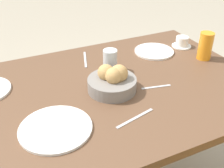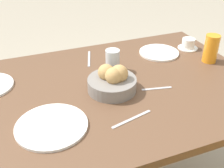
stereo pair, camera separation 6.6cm
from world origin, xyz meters
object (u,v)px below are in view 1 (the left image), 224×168
object	(u,v)px
fork_silver	(85,59)
plate_near_left	(154,51)
bread_basket	(112,81)
plate_far_center	(56,128)
water_tumbler	(110,61)
juice_glass	(205,46)
spoon_coffee	(156,87)
coffee_cup	(182,42)
knife_silver	(135,118)

from	to	relation	value
fork_silver	plate_near_left	bearing A→B (deg)	168.57
bread_basket	plate_near_left	bearing A→B (deg)	-146.17
plate_far_center	water_tumbler	xyz separation A→B (m)	(-0.35, -0.31, 0.05)
juice_glass	spoon_coffee	xyz separation A→B (m)	(0.37, 0.13, -0.07)
bread_basket	coffee_cup	world-z (taller)	bread_basket
water_tumbler	juice_glass	bearing A→B (deg)	169.96
plate_near_left	spoon_coffee	bearing A→B (deg)	58.92
fork_silver	spoon_coffee	bearing A→B (deg)	115.83
juice_glass	spoon_coffee	size ratio (longest dim) A/B	1.06
plate_far_center	fork_silver	distance (m)	0.55
plate_far_center	fork_silver	world-z (taller)	plate_far_center
plate_far_center	water_tumbler	world-z (taller)	water_tumbler
plate_far_center	knife_silver	size ratio (longest dim) A/B	1.48
plate_far_center	juice_glass	xyz separation A→B (m)	(-0.84, -0.22, 0.06)
spoon_coffee	plate_near_left	bearing A→B (deg)	-121.08
plate_near_left	water_tumbler	bearing A→B (deg)	15.90
water_tumbler	coffee_cup	xyz separation A→B (m)	(-0.48, -0.08, -0.03)
knife_silver	fork_silver	bearing A→B (deg)	-90.41
plate_far_center	knife_silver	xyz separation A→B (m)	(-0.28, 0.07, -0.00)
plate_near_left	coffee_cup	distance (m)	0.18
bread_basket	water_tumbler	world-z (taller)	bread_basket
water_tumbler	knife_silver	world-z (taller)	water_tumbler
bread_basket	juice_glass	world-z (taller)	juice_glass
juice_glass	spoon_coffee	world-z (taller)	juice_glass
plate_far_center	juice_glass	bearing A→B (deg)	-165.51
plate_near_left	coffee_cup	xyz separation A→B (m)	(-0.18, 0.00, 0.02)
plate_near_left	knife_silver	bearing A→B (deg)	50.72
water_tumbler	spoon_coffee	world-z (taller)	water_tumbler
water_tumbler	coffee_cup	bearing A→B (deg)	-170.13
plate_near_left	fork_silver	bearing A→B (deg)	-11.43
fork_silver	bread_basket	bearing A→B (deg)	90.71
coffee_cup	water_tumbler	bearing A→B (deg)	9.87
water_tumbler	coffee_cup	size ratio (longest dim) A/B	0.98
coffee_cup	fork_silver	size ratio (longest dim) A/B	0.63
plate_near_left	knife_silver	size ratio (longest dim) A/B	1.21
plate_near_left	knife_silver	distance (m)	0.59
water_tumbler	spoon_coffee	xyz separation A→B (m)	(-0.12, 0.22, -0.05)
knife_silver	bread_basket	bearing A→B (deg)	-92.11
coffee_cup	bread_basket	bearing A→B (deg)	23.99
bread_basket	spoon_coffee	distance (m)	0.20
knife_silver	spoon_coffee	world-z (taller)	same
fork_silver	knife_silver	distance (m)	0.53
bread_basket	juice_glass	xyz separation A→B (m)	(-0.56, -0.07, 0.03)
coffee_cup	knife_silver	distance (m)	0.72
spoon_coffee	juice_glass	bearing A→B (deg)	-160.38
bread_basket	juice_glass	size ratio (longest dim) A/B	1.48
plate_far_center	spoon_coffee	world-z (taller)	plate_far_center
juice_glass	water_tumbler	bearing A→B (deg)	-10.04
knife_silver	spoon_coffee	bearing A→B (deg)	-141.53
knife_silver	coffee_cup	bearing A→B (deg)	-140.62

